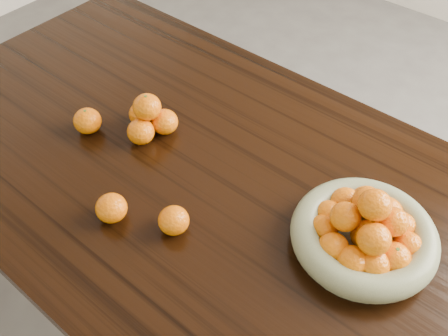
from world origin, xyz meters
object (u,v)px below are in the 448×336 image
Objects in this scene: fruit_bowl at (365,233)px; dining_table at (230,209)px; loose_orange_0 at (87,121)px; orange_pyramid at (149,118)px.

dining_table is at bearing -171.35° from fruit_bowl.
dining_table is 6.23× the size of fruit_bowl.
loose_orange_0 is (-0.76, -0.14, -0.01)m from fruit_bowl.
fruit_bowl is 4.23× the size of loose_orange_0.
dining_table is at bearing -2.88° from orange_pyramid.
dining_table is 26.38× the size of loose_orange_0.
orange_pyramid is 0.17m from loose_orange_0.
loose_orange_0 is (-0.43, -0.09, 0.12)m from dining_table.
loose_orange_0 is at bearing -141.96° from orange_pyramid.
fruit_bowl is 0.63m from orange_pyramid.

